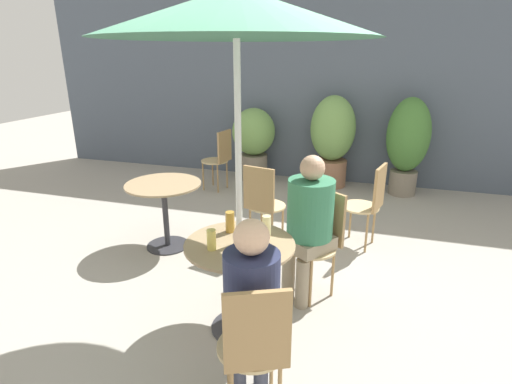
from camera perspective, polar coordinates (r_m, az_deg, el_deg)
ground_plane at (r=3.23m, az=1.85°, el=-18.82°), size 20.00×20.00×0.00m
storefront_wall at (r=6.45m, az=11.43°, el=14.59°), size 10.00×0.06×3.00m
cafe_table_near at (r=2.93m, az=-2.30°, el=-10.41°), size 0.79×0.79×0.72m
cafe_table_far at (r=4.28m, az=-12.96°, el=-1.08°), size 0.78×0.78×0.72m
bistro_chair_0 at (r=2.24m, az=-0.14°, el=-20.79°), size 0.44×0.45×0.92m
bistro_chair_1 at (r=3.42m, az=9.21°, el=-5.96°), size 0.46×0.46×0.92m
bistro_chair_2 at (r=4.14m, az=0.95°, el=-1.10°), size 0.41×0.43×0.92m
bistro_chair_3 at (r=4.32m, az=15.95°, el=-1.02°), size 0.44×0.42×0.92m
bistro_chair_4 at (r=5.99m, az=-5.19°, el=5.28°), size 0.43×0.41×0.92m
seated_person_0 at (r=2.26m, az=-0.65°, el=-15.05°), size 0.36×0.37×1.19m
seated_person_1 at (r=3.24m, az=7.54°, el=-3.71°), size 0.47×0.47×1.25m
beer_glass_0 at (r=2.64m, az=-0.49°, el=-7.58°), size 0.06×0.06×0.16m
beer_glass_1 at (r=2.89m, az=1.50°, el=-5.03°), size 0.06×0.06×0.17m
beer_glass_2 at (r=2.99m, az=-3.73°, el=-4.28°), size 0.07×0.07×0.16m
beer_glass_3 at (r=2.74m, az=-6.38°, el=-6.80°), size 0.06×0.06×0.15m
potted_plant_0 at (r=6.49m, az=-0.34°, el=7.66°), size 0.69×0.69×1.17m
potted_plant_1 at (r=6.25m, az=10.86°, el=7.78°), size 0.68×0.68×1.40m
potted_plant_2 at (r=6.13m, az=20.85°, el=6.83°), size 0.60×0.60×1.41m
umbrella at (r=2.55m, az=-2.84°, el=24.10°), size 1.71×1.71×2.35m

